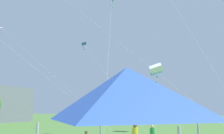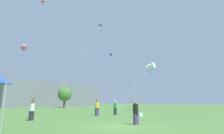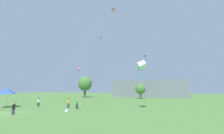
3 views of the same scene
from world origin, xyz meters
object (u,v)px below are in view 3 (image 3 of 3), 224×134
Objects in this scene: person_black_shirt at (14,108)px; kite_blue_delta_3 at (90,48)px; person_green_shirt at (77,104)px; kite_white_box_1 at (141,66)px; festival_tent at (6,91)px; cooler_box at (67,111)px; kite_red_diamond_0 at (101,37)px; kite_blue_delta_5 at (145,56)px; person_yellow_shirt at (68,102)px; kite_white_delta_2 at (129,60)px; person_white_shirt at (39,102)px; kite_pink_diamond_4 at (79,69)px; kite_pink_delta_6 at (113,10)px.

kite_blue_delta_3 reaches higher than person_black_shirt.
kite_white_box_1 is (11.44, 2.48, 6.79)m from person_green_shirt.
festival_tent is 14.48m from person_green_shirt.
cooler_box is 3.37m from person_green_shirt.
kite_red_diamond_0 reaches higher than kite_blue_delta_5.
person_green_shirt is 1.01× the size of person_black_shirt.
person_black_shirt is 20.60m from kite_white_box_1.
kite_blue_delta_3 reaches higher than cooler_box.
cooler_box is at bearing -55.43° from person_black_shirt.
person_black_shirt is at bearing -139.36° from person_yellow_shirt.
cooler_box is (14.38, 0.07, -2.92)m from festival_tent.
cooler_box is 14.48m from kite_white_box_1.
kite_red_diamond_0 is 1.10× the size of kite_white_delta_2.
cooler_box is at bearing 0.26° from festival_tent.
kite_red_diamond_0 reaches higher than person_white_shirt.
person_black_shirt is at bearing -83.24° from kite_pink_diamond_4.
kite_blue_delta_3 is (9.87, 3.25, 11.56)m from person_white_shirt.
kite_blue_delta_3 is 0.64× the size of kite_pink_delta_6.
person_yellow_shirt is (-2.77, 3.84, 0.78)m from cooler_box.
kite_pink_diamond_4 is (-5.21, 10.74, 8.57)m from person_yellow_shirt.
kite_white_delta_2 is at bearing 30.76° from kite_red_diamond_0.
kite_blue_delta_5 is at bearing 55.93° from cooler_box.
kite_blue_delta_5 is at bearing 40.51° from kite_blue_delta_3.
person_white_shirt is 24.43m from kite_pink_delta_6.
kite_pink_diamond_4 is (-4.21, -6.08, -11.94)m from kite_red_diamond_0.
kite_pink_diamond_4 is 0.56× the size of kite_pink_delta_6.
person_yellow_shirt is at bearing 77.03° from person_green_shirt.
person_yellow_shirt is at bearing -172.11° from kite_white_box_1.
kite_pink_diamond_4 is at bearing 155.02° from kite_white_box_1.
person_yellow_shirt is 8.51m from person_black_shirt.
kite_white_box_1 is at bearing 12.90° from festival_tent.
kite_pink_diamond_4 is at bearing 88.55° from person_white_shirt.
kite_white_delta_2 is 2.03× the size of kite_pink_diamond_4.
cooler_box is 0.02× the size of kite_white_delta_2.
person_white_shirt is at bearing -100.13° from kite_pink_diamond_4.
kite_blue_delta_5 is at bearing -57.05° from kite_white_delta_2.
person_black_shirt is 0.14× the size of kite_blue_delta_3.
festival_tent is at bearing 169.83° from person_yellow_shirt.
kite_pink_diamond_4 is at bearing 118.70° from cooler_box.
kite_red_diamond_0 reaches higher than kite_pink_delta_6.
person_black_shirt is 16.91m from kite_blue_delta_3.
kite_white_delta_2 is (4.84, 25.78, 13.53)m from cooler_box.
kite_white_delta_2 reaches higher than festival_tent.
kite_pink_diamond_4 is (-12.82, -11.20, -4.18)m from kite_white_delta_2.
person_white_shirt is at bearing 89.26° from person_green_shirt.
person_white_shirt is (4.43, 3.61, -2.20)m from festival_tent.
kite_white_delta_2 is 17.52m from kite_pink_diamond_4.
person_yellow_shirt is 0.08× the size of kite_white_delta_2.
person_white_shirt is 26.94m from kite_blue_delta_5.
kite_red_diamond_0 reaches higher than person_yellow_shirt.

